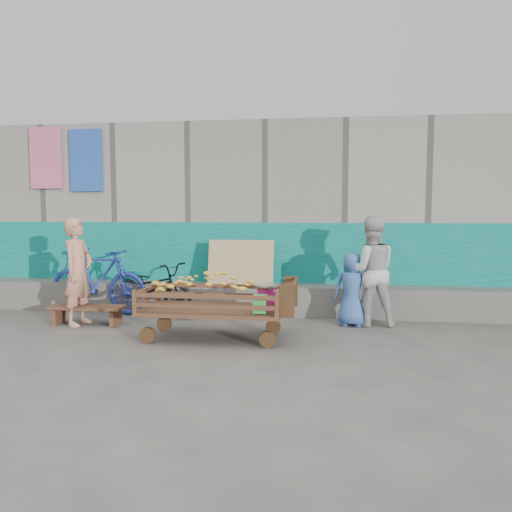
# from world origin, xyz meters

# --- Properties ---
(ground) EXTENTS (80.00, 80.00, 0.00)m
(ground) POSITION_xyz_m (0.00, 0.00, 0.00)
(ground) COLOR #4E4A46
(ground) RESTS_ON ground
(building_wall) EXTENTS (12.00, 3.50, 3.00)m
(building_wall) POSITION_xyz_m (-0.00, 4.05, 1.47)
(building_wall) COLOR gray
(building_wall) RESTS_ON ground
(banana_cart) EXTENTS (1.91, 0.87, 0.81)m
(banana_cart) POSITION_xyz_m (0.15, 0.76, 0.55)
(banana_cart) COLOR #4F2C1D
(banana_cart) RESTS_ON ground
(bench) EXTENTS (1.05, 0.32, 0.26)m
(bench) POSITION_xyz_m (-1.73, 1.29, 0.19)
(bench) COLOR #4F2C1D
(bench) RESTS_ON ground
(vendor_man) EXTENTS (0.41, 0.58, 1.49)m
(vendor_man) POSITION_xyz_m (-1.83, 1.27, 0.75)
(vendor_man) COLOR tan
(vendor_man) RESTS_ON ground
(woman) EXTENTS (0.80, 0.66, 1.51)m
(woman) POSITION_xyz_m (2.19, 1.77, 0.76)
(woman) COLOR beige
(woman) RESTS_ON ground
(child) EXTENTS (0.54, 0.39, 1.02)m
(child) POSITION_xyz_m (1.94, 1.71, 0.51)
(child) COLOR #365FA6
(child) RESTS_ON ground
(bicycle_dark) EXTENTS (1.63, 1.13, 0.81)m
(bicycle_dark) POSITION_xyz_m (-1.04, 2.05, 0.41)
(bicycle_dark) COLOR black
(bicycle_dark) RESTS_ON ground
(bicycle_blue) EXTENTS (1.79, 0.80, 1.04)m
(bicycle_blue) POSITION_xyz_m (-1.92, 2.05, 0.52)
(bicycle_blue) COLOR #233795
(bicycle_blue) RESTS_ON ground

